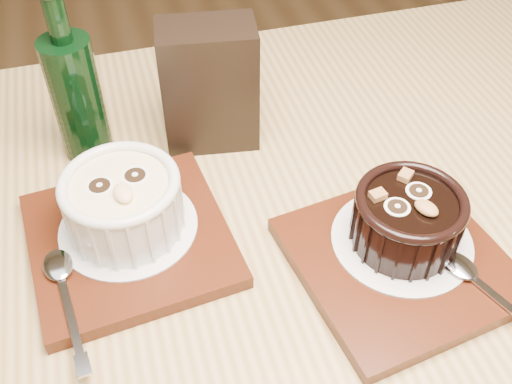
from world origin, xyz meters
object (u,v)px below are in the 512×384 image
(table, at_px, (263,318))
(condiment_stand, at_px, (209,86))
(tray_right, at_px, (399,261))
(ramekin_dark, at_px, (408,217))
(tray_left, at_px, (130,240))
(green_bottle, at_px, (76,95))
(ramekin_white, at_px, (123,201))

(table, height_order, condiment_stand, condiment_stand)
(tray_right, height_order, condiment_stand, condiment_stand)
(ramekin_dark, height_order, condiment_stand, condiment_stand)
(table, distance_m, condiment_stand, 0.25)
(tray_left, distance_m, condiment_stand, 0.18)
(tray_right, relative_size, green_bottle, 0.92)
(ramekin_white, bearing_deg, tray_left, -105.91)
(tray_left, height_order, green_bottle, green_bottle)
(ramekin_dark, distance_m, condiment_stand, 0.25)
(table, height_order, green_bottle, green_bottle)
(green_bottle, bearing_deg, ramekin_dark, -40.68)
(table, distance_m, tray_right, 0.16)
(tray_left, distance_m, ramekin_white, 0.04)
(ramekin_dark, relative_size, green_bottle, 0.51)
(table, height_order, tray_left, tray_left)
(ramekin_dark, bearing_deg, tray_right, -144.67)
(green_bottle, bearing_deg, tray_left, -80.91)
(tray_left, relative_size, condiment_stand, 1.29)
(ramekin_dark, bearing_deg, ramekin_white, 135.19)
(table, distance_m, green_bottle, 0.30)
(tray_left, distance_m, ramekin_dark, 0.26)
(ramekin_dark, height_order, green_bottle, green_bottle)
(ramekin_dark, bearing_deg, table, 145.77)
(condiment_stand, xyz_separation_m, green_bottle, (-0.14, 0.01, 0.01))
(tray_right, distance_m, ramekin_dark, 0.04)
(ramekin_white, distance_m, tray_right, 0.26)
(tray_left, height_order, tray_right, same)
(tray_left, relative_size, tray_right, 1.00)
(tray_left, xyz_separation_m, ramekin_dark, (0.24, -0.08, 0.04))
(table, xyz_separation_m, green_bottle, (-0.14, 0.21, 0.17))
(table, xyz_separation_m, ramekin_white, (-0.11, 0.07, 0.14))
(table, xyz_separation_m, tray_left, (-0.11, 0.06, 0.10))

